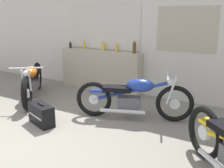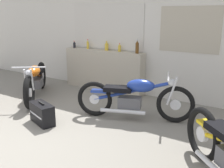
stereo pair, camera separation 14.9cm
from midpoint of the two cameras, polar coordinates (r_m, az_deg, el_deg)
name	(u,v)px [view 1 (the left image)]	position (r m, az deg, el deg)	size (l,w,h in m)	color
ground_plane	(0,146)	(4.09, -24.21, -12.30)	(24.00, 24.00, 0.00)	gray
wall_back	(117,31)	(6.11, 0.38, 11.45)	(10.00, 0.07, 2.80)	silver
sill_counter	(100,70)	(6.27, -3.27, 2.99)	(2.09, 0.28, 0.96)	#B7AD99
bottle_leftmost	(70,45)	(6.69, -9.68, 8.38)	(0.06, 0.06, 0.17)	black
bottle_left_center	(84,45)	(6.48, -6.77, 8.49)	(0.06, 0.06, 0.23)	gold
bottle_center	(103,46)	(6.17, -2.61, 8.19)	(0.08, 0.08, 0.21)	gold
bottle_right_center	(116,48)	(5.98, 0.25, 7.88)	(0.07, 0.07, 0.19)	gold
bottle_rightmost	(134,47)	(5.71, 4.13, 8.02)	(0.07, 0.07, 0.30)	#5B3814
motorcycle_orange	(33,81)	(5.91, -17.61, 0.72)	(1.39, 1.72, 0.80)	black
motorcycle_blue	(133,97)	(4.52, 3.69, -2.81)	(1.94, 0.90, 0.81)	black
hard_case_black	(41,114)	(4.54, -16.04, -6.39)	(0.58, 0.38, 0.37)	black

